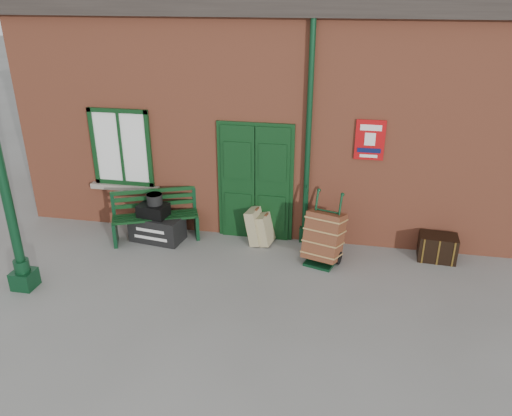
% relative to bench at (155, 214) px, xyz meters
% --- Properties ---
extents(ground, '(80.00, 80.00, 0.00)m').
position_rel_bench_xyz_m(ground, '(2.16, -1.07, -0.50)').
color(ground, gray).
rests_on(ground, ground).
extents(station_building, '(10.30, 4.30, 4.36)m').
position_rel_bench_xyz_m(station_building, '(2.16, 2.42, 1.67)').
color(station_building, '#AF5538').
rests_on(station_building, ground).
extents(canopy_column, '(0.34, 0.34, 3.61)m').
position_rel_bench_xyz_m(canopy_column, '(-1.44, -2.07, 0.91)').
color(canopy_column, '#0D341C').
rests_on(canopy_column, ground).
extents(bench, '(1.66, 1.08, 0.99)m').
position_rel_bench_xyz_m(bench, '(0.00, 0.00, 0.00)').
color(bench, black).
rests_on(bench, ground).
extents(houdini_trunk, '(1.03, 0.66, 0.49)m').
position_rel_bench_xyz_m(houdini_trunk, '(0.05, -0.08, -0.25)').
color(houdini_trunk, black).
rests_on(houdini_trunk, ground).
extents(strongbox, '(0.58, 0.46, 0.24)m').
position_rel_bench_xyz_m(strongbox, '(0.00, -0.08, 0.11)').
color(strongbox, black).
rests_on(strongbox, houdini_trunk).
extents(hatbox, '(0.33, 0.33, 0.19)m').
position_rel_bench_xyz_m(hatbox, '(0.03, -0.05, 0.33)').
color(hatbox, black).
rests_on(hatbox, strongbox).
extents(suitcase_back, '(0.39, 0.52, 0.69)m').
position_rel_bench_xyz_m(suitcase_back, '(1.92, 0.18, -0.15)').
color(suitcase_back, tan).
rests_on(suitcase_back, ground).
extents(suitcase_front, '(0.36, 0.47, 0.59)m').
position_rel_bench_xyz_m(suitcase_front, '(2.10, 0.18, -0.20)').
color(suitcase_front, tan).
rests_on(suitcase_front, ground).
extents(porter_trolley, '(0.76, 0.80, 1.25)m').
position_rel_bench_xyz_m(porter_trolley, '(3.22, -0.30, -0.01)').
color(porter_trolley, '#0D341C').
rests_on(porter_trolley, ground).
extents(dark_trunk, '(0.67, 0.46, 0.47)m').
position_rel_bench_xyz_m(dark_trunk, '(5.19, 0.15, -0.26)').
color(dark_trunk, black).
rests_on(dark_trunk, ground).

